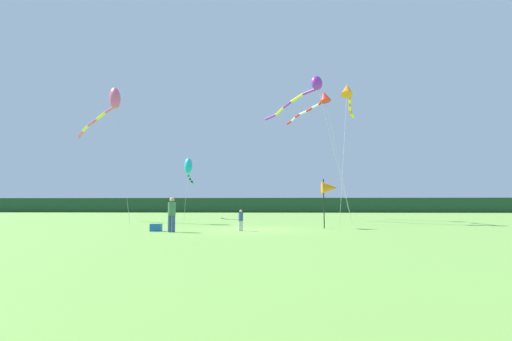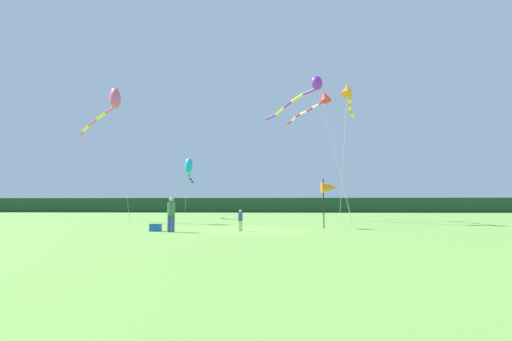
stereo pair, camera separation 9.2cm
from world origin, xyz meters
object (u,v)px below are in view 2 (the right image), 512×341
object	(u,v)px
kite_cyan	(189,168)
kite_orange	(348,93)
kite_purple	(310,89)
banner_flag_pole	(329,188)
person_adult	(171,213)
kite_rainbow	(112,102)
cooler_box	(156,228)
kite_red	(321,100)
person_child	(240,219)

from	to	relation	value
kite_cyan	kite_orange	distance (m)	16.84
kite_cyan	kite_purple	size ratio (longest dim) A/B	0.56
banner_flag_pole	kite_purple	xyz separation A→B (m)	(-0.31, 7.04, 8.23)
person_adult	kite_rainbow	world-z (taller)	kite_rainbow
cooler_box	kite_purple	distance (m)	16.73
kite_rainbow	person_adult	bearing A→B (deg)	-50.57
person_adult	cooler_box	distance (m)	1.33
cooler_box	banner_flag_pole	bearing A→B (deg)	16.63
cooler_box	kite_orange	size ratio (longest dim) A/B	0.05
kite_purple	kite_red	size ratio (longest dim) A/B	0.96
kite_cyan	banner_flag_pole	bearing A→B (deg)	-50.32
person_child	kite_cyan	distance (m)	18.13
person_adult	kite_orange	world-z (taller)	kite_orange
kite_red	kite_rainbow	world-z (taller)	kite_red
cooler_box	kite_cyan	xyz separation A→B (m)	(-2.46, 16.69, 4.78)
kite_cyan	kite_purple	bearing A→B (deg)	-31.53
person_adult	person_child	distance (m)	3.45
kite_cyan	kite_red	bearing A→B (deg)	-9.11
person_child	kite_red	size ratio (longest dim) A/B	0.09
kite_purple	kite_orange	xyz separation A→B (m)	(2.77, -1.00, -0.69)
person_adult	kite_purple	bearing A→B (deg)	52.65
person_adult	kite_cyan	xyz separation A→B (m)	(-3.40, 17.24, 4.02)
banner_flag_pole	kite_red	world-z (taller)	kite_red
kite_purple	kite_rainbow	size ratio (longest dim) A/B	1.08
banner_flag_pole	kite_red	xyz separation A→B (m)	(1.22, 11.91, 8.80)
kite_cyan	kite_purple	world-z (taller)	kite_purple
cooler_box	kite_red	distance (m)	20.98
banner_flag_pole	kite_purple	distance (m)	10.84
cooler_box	person_child	bearing A→B (deg)	5.67
banner_flag_pole	person_adult	bearing A→B (deg)	-158.17
kite_purple	kite_rainbow	bearing A→B (deg)	-176.76
cooler_box	kite_orange	distance (m)	17.44
kite_cyan	cooler_box	bearing A→B (deg)	-81.62
banner_flag_pole	kite_rainbow	xyz separation A→B (m)	(-15.94, 6.16, 7.10)
cooler_box	kite_rainbow	bearing A→B (deg)	127.49
person_adult	person_child	xyz separation A→B (m)	(3.30, 0.97, -0.34)
cooler_box	kite_purple	size ratio (longest dim) A/B	0.05
person_child	kite_purple	size ratio (longest dim) A/B	0.09
person_child	kite_rainbow	size ratio (longest dim) A/B	0.10
kite_purple	kite_red	bearing A→B (deg)	72.59
kite_rainbow	kite_purple	bearing A→B (deg)	3.24
kite_orange	person_child	bearing A→B (deg)	-131.35
cooler_box	kite_cyan	world-z (taller)	kite_cyan
person_adult	banner_flag_pole	bearing A→B (deg)	21.83
person_adult	kite_cyan	size ratio (longest dim) A/B	0.26
kite_purple	kite_orange	size ratio (longest dim) A/B	1.08
kite_rainbow	kite_orange	world-z (taller)	kite_orange
person_child	kite_rainbow	xyz separation A→B (m)	(-11.06, 8.46, 8.78)
kite_purple	kite_orange	world-z (taller)	kite_purple
person_adult	banner_flag_pole	world-z (taller)	banner_flag_pole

